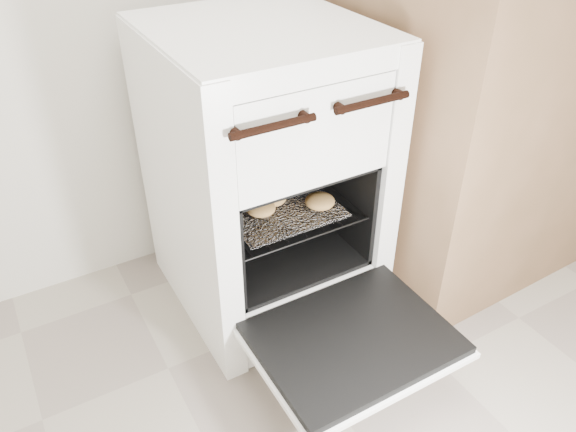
# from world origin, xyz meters

# --- Properties ---
(stove) EXTENTS (0.54, 0.61, 0.83)m
(stove) POSITION_xyz_m (0.06, 1.20, 0.41)
(stove) COLOR white
(stove) RESTS_ON ground
(oven_door) EXTENTS (0.49, 0.38, 0.03)m
(oven_door) POSITION_xyz_m (0.06, 0.74, 0.18)
(oven_door) COLOR black
(oven_door) RESTS_ON stove
(oven_rack) EXTENTS (0.40, 0.38, 0.01)m
(oven_rack) POSITION_xyz_m (0.06, 1.14, 0.36)
(oven_rack) COLOR black
(oven_rack) RESTS_ON stove
(foil_sheet) EXTENTS (0.31, 0.27, 0.01)m
(foil_sheet) POSITION_xyz_m (0.06, 1.12, 0.36)
(foil_sheet) COLOR silver
(foil_sheet) RESTS_ON oven_rack
(baked_rolls) EXTENTS (0.29, 0.23, 0.04)m
(baked_rolls) POSITION_xyz_m (0.03, 1.14, 0.38)
(baked_rolls) COLOR tan
(baked_rolls) RESTS_ON foil_sheet
(counter) EXTENTS (0.98, 0.67, 0.96)m
(counter) POSITION_xyz_m (0.85, 1.10, 0.48)
(counter) COLOR brown
(counter) RESTS_ON ground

